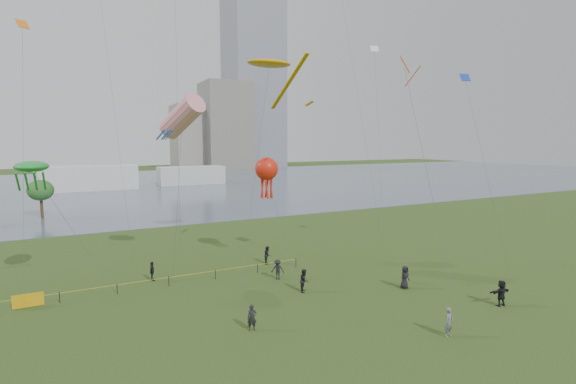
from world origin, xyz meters
name	(u,v)px	position (x,y,z in m)	size (l,w,h in m)	color
ground_plane	(363,341)	(0.00, 0.00, 0.00)	(400.00, 400.00, 0.00)	#213811
lake	(138,186)	(0.00, 100.00, 0.02)	(400.00, 120.00, 0.08)	slate
tower	(253,38)	(62.00, 168.00, 60.00)	(24.00, 24.00, 120.00)	slate
building_mid	(226,126)	(46.00, 162.00, 19.00)	(20.00, 20.00, 38.00)	slate
building_low	(192,137)	(32.00, 168.00, 14.00)	(16.00, 18.00, 28.00)	gray
pavilion_left	(90,178)	(-12.00, 95.00, 3.00)	(22.00, 8.00, 6.00)	silver
pavilion_right	(191,175)	(14.00, 98.00, 2.50)	(18.00, 7.00, 5.00)	silver
fence	(87,292)	(-14.65, 15.14, 0.55)	(24.07, 0.07, 1.05)	black
kite_flyer	(449,322)	(5.07, -1.93, 0.93)	(0.68, 0.44, 1.86)	slate
spectator_a	(304,280)	(0.93, 8.95, 0.92)	(0.89, 0.69, 1.83)	black
spectator_b	(278,269)	(0.31, 12.60, 0.89)	(1.15, 0.66, 1.78)	black
spectator_c	(152,271)	(-9.52, 17.20, 0.84)	(0.98, 0.41, 1.68)	black
spectator_d	(405,277)	(8.63, 5.85, 0.94)	(0.92, 0.60, 1.88)	black
spectator_e	(501,293)	(12.35, -0.17, 0.96)	(1.78, 0.57, 1.92)	black
spectator_f	(252,318)	(-5.44, 4.38, 0.83)	(0.61, 0.40, 1.67)	black
spectator_g	(268,255)	(1.47, 17.34, 0.87)	(0.84, 0.66, 1.74)	black
kite_stingray	(270,64)	(2.59, 19.02, 19.51)	(8.15, 9.90, 19.98)	#3F3F42
kite_windsock	(182,117)	(-6.32, 18.14, 14.15)	(4.35, 5.26, 16.14)	#3F3F42
kite_creature	(32,167)	(-17.90, 17.74, 10.07)	(6.73, 7.16, 10.52)	#3F3F42
kite_octopus	(267,170)	(1.57, 17.68, 9.29)	(2.25, 8.18, 10.49)	#3F3F42
kite_delta	(408,77)	(7.73, 5.28, 16.82)	(4.41, 10.55, 18.45)	#3F3F42
small_kites	(228,22)	(-1.72, 18.73, 22.88)	(40.63, 14.90, 13.95)	black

